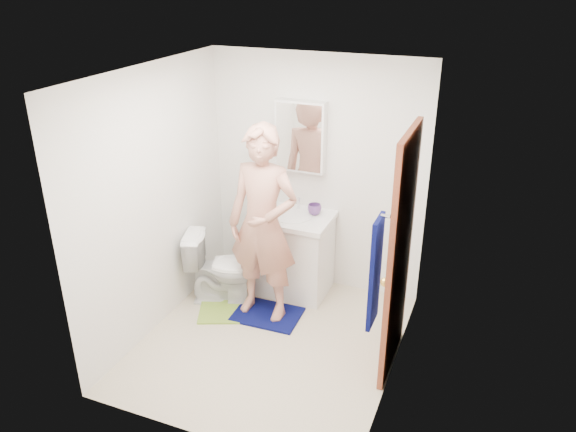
% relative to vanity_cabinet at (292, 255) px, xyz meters
% --- Properties ---
extents(floor, '(2.20, 2.40, 0.02)m').
position_rel_vanity_cabinet_xyz_m(floor, '(0.15, -0.91, -0.41)').
color(floor, beige).
rests_on(floor, ground).
extents(ceiling, '(2.20, 2.40, 0.02)m').
position_rel_vanity_cabinet_xyz_m(ceiling, '(0.15, -0.91, 2.01)').
color(ceiling, white).
rests_on(ceiling, ground).
extents(wall_back, '(2.20, 0.02, 2.40)m').
position_rel_vanity_cabinet_xyz_m(wall_back, '(0.15, 0.30, 0.80)').
color(wall_back, white).
rests_on(wall_back, ground).
extents(wall_front, '(2.20, 0.02, 2.40)m').
position_rel_vanity_cabinet_xyz_m(wall_front, '(0.15, -2.12, 0.80)').
color(wall_front, white).
rests_on(wall_front, ground).
extents(wall_left, '(0.02, 2.40, 2.40)m').
position_rel_vanity_cabinet_xyz_m(wall_left, '(-0.96, -0.91, 0.80)').
color(wall_left, white).
rests_on(wall_left, ground).
extents(wall_right, '(0.02, 2.40, 2.40)m').
position_rel_vanity_cabinet_xyz_m(wall_right, '(1.26, -0.91, 0.80)').
color(wall_right, white).
rests_on(wall_right, ground).
extents(vanity_cabinet, '(0.75, 0.55, 0.80)m').
position_rel_vanity_cabinet_xyz_m(vanity_cabinet, '(0.00, 0.00, 0.00)').
color(vanity_cabinet, white).
rests_on(vanity_cabinet, floor).
extents(countertop, '(0.79, 0.59, 0.05)m').
position_rel_vanity_cabinet_xyz_m(countertop, '(0.00, 0.00, 0.43)').
color(countertop, white).
rests_on(countertop, vanity_cabinet).
extents(sink_basin, '(0.40, 0.40, 0.03)m').
position_rel_vanity_cabinet_xyz_m(sink_basin, '(0.00, 0.00, 0.44)').
color(sink_basin, white).
rests_on(sink_basin, countertop).
extents(faucet, '(0.03, 0.03, 0.12)m').
position_rel_vanity_cabinet_xyz_m(faucet, '(0.00, 0.18, 0.51)').
color(faucet, silver).
rests_on(faucet, countertop).
extents(medicine_cabinet, '(0.50, 0.12, 0.70)m').
position_rel_vanity_cabinet_xyz_m(medicine_cabinet, '(0.00, 0.22, 1.20)').
color(medicine_cabinet, white).
rests_on(medicine_cabinet, wall_back).
extents(mirror_panel, '(0.46, 0.01, 0.66)m').
position_rel_vanity_cabinet_xyz_m(mirror_panel, '(0.00, 0.16, 1.20)').
color(mirror_panel, white).
rests_on(mirror_panel, wall_back).
extents(door, '(0.05, 0.80, 2.05)m').
position_rel_vanity_cabinet_xyz_m(door, '(1.22, -0.76, 0.62)').
color(door, '#9E492B').
rests_on(door, ground).
extents(door_knob, '(0.07, 0.07, 0.07)m').
position_rel_vanity_cabinet_xyz_m(door_knob, '(1.18, -1.08, 0.55)').
color(door_knob, gold).
rests_on(door_knob, door).
extents(towel, '(0.03, 0.24, 0.80)m').
position_rel_vanity_cabinet_xyz_m(towel, '(1.18, -1.48, 0.85)').
color(towel, '#080C4C').
rests_on(towel, wall_right).
extents(towel_hook, '(0.06, 0.02, 0.02)m').
position_rel_vanity_cabinet_xyz_m(towel_hook, '(1.22, -1.48, 1.27)').
color(towel_hook, silver).
rests_on(towel_hook, wall_right).
extents(toilet, '(0.81, 0.61, 0.74)m').
position_rel_vanity_cabinet_xyz_m(toilet, '(-0.56, -0.43, -0.03)').
color(toilet, white).
rests_on(toilet, floor).
extents(bath_mat, '(0.65, 0.47, 0.02)m').
position_rel_vanity_cabinet_xyz_m(bath_mat, '(-0.04, -0.54, -0.39)').
color(bath_mat, '#080C4C').
rests_on(bath_mat, floor).
extents(green_rug, '(0.63, 0.59, 0.02)m').
position_rel_vanity_cabinet_xyz_m(green_rug, '(-0.45, -0.64, -0.39)').
color(green_rug, '#86AE3A').
rests_on(green_rug, floor).
extents(soap_dispenser, '(0.09, 0.09, 0.19)m').
position_rel_vanity_cabinet_xyz_m(soap_dispenser, '(-0.30, -0.01, 0.55)').
color(soap_dispenser, '#B75557').
rests_on(soap_dispenser, countertop).
extents(toothbrush_cup, '(0.14, 0.14, 0.11)m').
position_rel_vanity_cabinet_xyz_m(toothbrush_cup, '(0.20, 0.11, 0.50)').
color(toothbrush_cup, '#5F397F').
rests_on(toothbrush_cup, countertop).
extents(man, '(0.70, 0.48, 1.87)m').
position_rel_vanity_cabinet_xyz_m(man, '(-0.08, -0.51, 0.56)').
color(man, tan).
rests_on(man, bath_mat).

